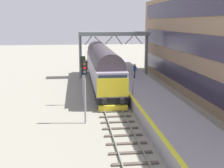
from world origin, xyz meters
name	(u,v)px	position (x,y,z in m)	size (l,w,h in m)	color
ground_plane	(107,96)	(0.00, 0.00, 0.00)	(140.00, 140.00, 0.00)	gray
track_main	(107,96)	(0.00, 0.00, 0.05)	(2.50, 60.00, 0.15)	slate
station_platform	(142,91)	(3.60, 0.00, 0.50)	(4.00, 44.00, 1.01)	gray
station_building	(215,44)	(10.82, -0.57, 5.15)	(6.04, 35.69, 10.31)	#8F7458
diesel_locomotive	(102,65)	(0.00, 4.97, 2.49)	(2.74, 20.42, 4.68)	black
signal_post_near	(85,84)	(-2.38, -7.85, 2.97)	(0.44, 0.22, 4.64)	gray
signal_post_mid	(83,74)	(-2.38, -2.96, 2.85)	(0.44, 0.22, 4.42)	gray
platform_number_sign	(133,81)	(1.95, -3.61, 2.25)	(0.10, 0.44, 1.86)	slate
waiting_passenger	(135,70)	(3.68, 4.27, 1.99)	(0.37, 0.51, 1.64)	#272438
overhead_footbridge	(114,37)	(2.05, 10.50, 5.40)	(9.30, 2.00, 6.06)	slate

